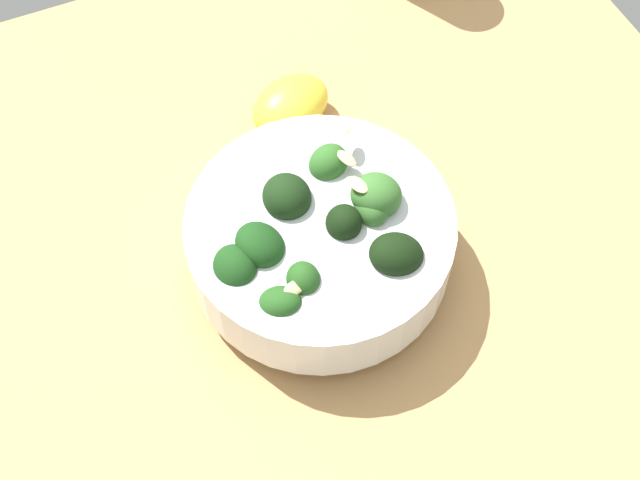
# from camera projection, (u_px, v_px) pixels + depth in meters

# --- Properties ---
(ground_plane) EXTENTS (0.70, 0.70, 0.05)m
(ground_plane) POSITION_uv_depth(u_px,v_px,m) (347.00, 240.00, 0.72)
(ground_plane) COLOR tan
(bowl_of_broccoli) EXTENTS (0.20, 0.20, 0.10)m
(bowl_of_broccoli) POSITION_uv_depth(u_px,v_px,m) (320.00, 238.00, 0.64)
(bowl_of_broccoli) COLOR white
(bowl_of_broccoli) RESTS_ON ground_plane
(lemon_wedge) EXTENTS (0.08, 0.09, 0.04)m
(lemon_wedge) POSITION_uv_depth(u_px,v_px,m) (294.00, 104.00, 0.74)
(lemon_wedge) COLOR yellow
(lemon_wedge) RESTS_ON ground_plane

